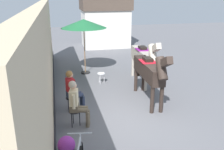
# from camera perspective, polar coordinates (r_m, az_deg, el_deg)

# --- Properties ---
(ground_plane) EXTENTS (40.00, 40.00, 0.00)m
(ground_plane) POSITION_cam_1_polar(r_m,az_deg,el_deg) (10.43, -0.11, -2.29)
(ground_plane) COLOR slate
(pub_facade_wall) EXTENTS (0.34, 14.00, 3.40)m
(pub_facade_wall) POSITION_cam_1_polar(r_m,az_deg,el_deg) (8.30, -15.10, 2.77)
(pub_facade_wall) COLOR #CCB793
(pub_facade_wall) RESTS_ON ground_plane
(distant_cottage) EXTENTS (3.40, 2.60, 3.50)m
(distant_cottage) POSITION_cam_1_polar(r_m,az_deg,el_deg) (18.04, -1.59, 12.35)
(distant_cottage) COLOR silver
(distant_cottage) RESTS_ON ground_plane
(seated_visitor_near) EXTENTS (0.61, 0.48, 1.39)m
(seated_visitor_near) POSITION_cam_1_polar(r_m,az_deg,el_deg) (7.07, -8.30, -6.05)
(seated_visitor_near) COLOR black
(seated_visitor_near) RESTS_ON ground_plane
(seated_visitor_far) EXTENTS (0.61, 0.48, 1.39)m
(seated_visitor_far) POSITION_cam_1_polar(r_m,az_deg,el_deg) (8.01, -9.14, -3.11)
(seated_visitor_far) COLOR black
(seated_visitor_far) RESTS_ON ground_plane
(saddled_horse_near) EXTENTS (0.55, 3.00, 2.06)m
(saddled_horse_near) POSITION_cam_1_polar(r_m,az_deg,el_deg) (8.53, 8.67, 0.97)
(saddled_horse_near) COLOR #2D231E
(saddled_horse_near) RESTS_ON ground_plane
(saddled_horse_far) EXTENTS (0.54, 3.00, 2.06)m
(saddled_horse_far) POSITION_cam_1_polar(r_m,az_deg,el_deg) (10.38, 7.39, 4.15)
(saddled_horse_far) COLOR #B2A899
(saddled_horse_far) RESTS_ON ground_plane
(flower_planter_near) EXTENTS (0.43, 0.43, 0.64)m
(flower_planter_near) POSITION_cam_1_polar(r_m,az_deg,el_deg) (5.90, -10.48, -16.49)
(flower_planter_near) COLOR #4C4C51
(flower_planter_near) RESTS_ON ground_plane
(cafe_parasol) EXTENTS (2.10, 2.10, 2.58)m
(cafe_parasol) POSITION_cam_1_polar(r_m,az_deg,el_deg) (11.54, -6.59, 11.68)
(cafe_parasol) COLOR black
(cafe_parasol) RESTS_ON ground_plane
(spare_stool_white) EXTENTS (0.32, 0.32, 0.46)m
(spare_stool_white) POSITION_cam_1_polar(r_m,az_deg,el_deg) (10.50, -2.55, 0.14)
(spare_stool_white) COLOR white
(spare_stool_white) RESTS_ON ground_plane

